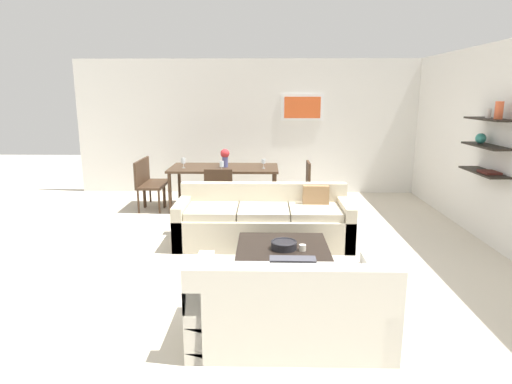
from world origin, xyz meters
TOP-DOWN VIEW (x-y plane):
  - ground_plane at (0.00, 0.00)m, footprint 18.00×18.00m
  - back_wall_unit at (0.30, 3.53)m, footprint 8.40×0.09m
  - right_wall_shelf_unit at (3.03, 0.60)m, footprint 0.34×8.20m
  - sofa_beige at (-0.07, 0.34)m, footprint 2.36×0.90m
  - loveseat_white at (0.15, -2.09)m, footprint 1.63×0.90m
  - coffee_table at (0.14, -0.88)m, footprint 1.00×0.97m
  - decorative_bowl at (0.15, -0.95)m, footprint 0.29×0.29m
  - candle_jar at (0.35, -1.01)m, footprint 0.08×0.08m
  - dining_table at (-0.79, 2.20)m, footprint 1.91×0.96m
  - dining_chair_right_near at (0.57, 1.99)m, footprint 0.44×0.44m
  - dining_chair_left_far at (-2.15, 2.42)m, footprint 0.44×0.44m
  - dining_chair_foot at (-0.79, 1.32)m, footprint 0.44×0.44m
  - dining_chair_left_near at (-2.15, 1.99)m, footprint 0.44×0.44m
  - wine_glass_foot at (-0.79, 1.78)m, footprint 0.07×0.07m
  - wine_glass_right_near at (-0.09, 2.08)m, footprint 0.07×0.07m
  - wine_glass_left_near at (-1.49, 2.08)m, footprint 0.07×0.07m
  - centerpiece_vase at (-0.77, 2.19)m, footprint 0.16×0.16m

SIDE VIEW (x-z plane):
  - ground_plane at x=0.00m, z-range 0.00..0.00m
  - coffee_table at x=0.14m, z-range 0.00..0.38m
  - sofa_beige at x=-0.07m, z-range -0.10..0.68m
  - loveseat_white at x=0.15m, z-range -0.10..0.68m
  - candle_jar at x=0.35m, z-range 0.38..0.45m
  - decorative_bowl at x=0.15m, z-range 0.38..0.47m
  - dining_chair_right_near at x=0.57m, z-range 0.06..0.94m
  - dining_chair_left_far at x=-2.15m, z-range 0.06..0.94m
  - dining_chair_foot at x=-0.79m, z-range 0.06..0.94m
  - dining_chair_left_near at x=-2.15m, z-range 0.06..0.94m
  - dining_table at x=-0.79m, z-range 0.31..1.06m
  - wine_glass_right_near at x=-0.09m, z-range 0.79..0.94m
  - wine_glass_foot at x=-0.79m, z-range 0.78..0.95m
  - wine_glass_left_near at x=-1.49m, z-range 0.78..0.96m
  - centerpiece_vase at x=-0.77m, z-range 0.78..1.10m
  - right_wall_shelf_unit at x=3.03m, z-range 0.00..2.70m
  - back_wall_unit at x=0.30m, z-range 0.00..2.70m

